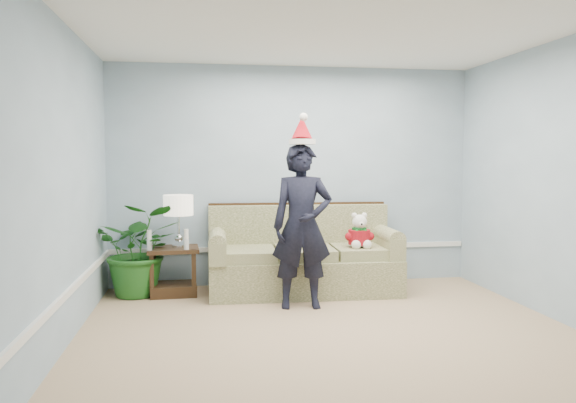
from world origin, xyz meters
The scene contains 10 objects.
room_shell centered at (0.00, 0.00, 1.35)m, with size 4.54×5.04×2.74m.
wainscot_trim centered at (-1.18, 1.18, 0.45)m, with size 4.49×4.99×0.06m.
sofa centered at (0.04, 2.04, 0.36)m, with size 2.21×1.00×1.02m.
side_table centered at (-1.46, 2.08, 0.21)m, with size 0.59×0.50×0.55m.
table_lamp centered at (-1.39, 2.08, 1.01)m, with size 0.34×0.34×0.60m.
candle_pair centered at (-1.50, 1.90, 0.66)m, with size 0.46×0.06×0.23m.
houseplant centered at (-1.84, 2.11, 0.53)m, with size 0.96×0.83×1.07m, color #1C581A.
man centered at (-0.09, 1.33, 0.86)m, with size 0.63×0.41×1.72m, color black.
santa_hat centered at (-0.09, 1.34, 1.85)m, with size 0.32×0.35×0.33m.
teddy_bear centered at (0.67, 1.82, 0.69)m, with size 0.26×0.29×0.41m.
Camera 1 is at (-1.13, -4.40, 1.56)m, focal length 35.00 mm.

